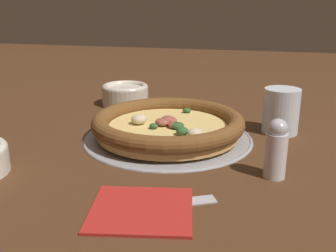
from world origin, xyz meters
TOP-DOWN VIEW (x-y plane):
  - ground_plane at (0.00, 0.00)m, footprint 3.00×3.00m
  - pizza_tray at (0.00, 0.00)m, footprint 0.34×0.34m
  - pizza at (0.00, 0.00)m, footprint 0.30×0.30m
  - bowl_near at (-0.23, -0.18)m, footprint 0.12×0.12m
  - drinking_cup at (-0.09, 0.22)m, footprint 0.07×0.07m
  - napkin at (0.28, 0.04)m, footprint 0.15×0.16m
  - fork at (0.26, 0.06)m, footprint 0.09×0.15m
  - pepper_shaker at (0.13, 0.21)m, footprint 0.03×0.03m

SIDE VIEW (x-z plane):
  - ground_plane at x=0.00m, z-range 0.00..0.00m
  - fork at x=0.26m, z-range 0.00..0.00m
  - pizza_tray at x=0.00m, z-range 0.00..0.01m
  - napkin at x=0.28m, z-range 0.00..0.01m
  - bowl_near at x=-0.23m, z-range 0.00..0.06m
  - pizza at x=0.00m, z-range 0.01..0.05m
  - drinking_cup at x=-0.09m, z-range 0.00..0.09m
  - pepper_shaker at x=0.13m, z-range 0.00..0.10m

